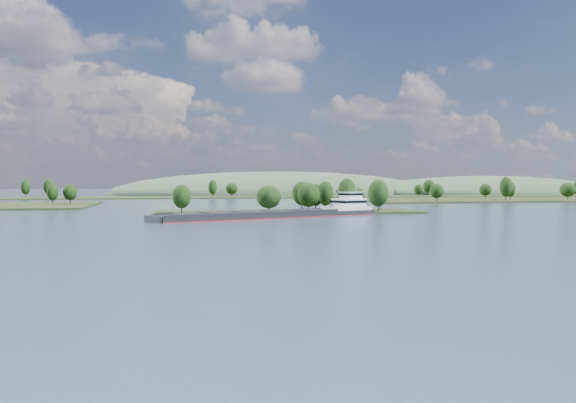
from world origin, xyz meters
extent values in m
plane|color=#314155|center=(0.00, 120.00, 0.00)|extent=(1800.00, 1800.00, 0.00)
cube|color=black|center=(0.00, 180.00, 0.00)|extent=(100.00, 30.00, 1.20)
cylinder|color=black|center=(19.56, 168.41, 2.63)|extent=(0.50, 0.50, 4.05)
ellipsoid|color=black|center=(19.56, 168.41, 7.78)|extent=(6.74, 6.74, 10.42)
cylinder|color=black|center=(7.95, 190.48, 2.45)|extent=(0.50, 0.50, 3.69)
ellipsoid|color=black|center=(7.95, 190.48, 7.14)|extent=(8.01, 8.01, 9.49)
cylinder|color=black|center=(6.68, 174.33, 2.37)|extent=(0.50, 0.50, 3.54)
ellipsoid|color=black|center=(6.68, 174.33, 6.87)|extent=(8.42, 8.42, 9.11)
cylinder|color=black|center=(12.40, 185.37, 2.29)|extent=(0.50, 0.50, 3.38)
ellipsoid|color=black|center=(12.40, 185.37, 6.58)|extent=(5.71, 5.71, 8.69)
cylinder|color=black|center=(-9.13, 169.74, 2.21)|extent=(0.50, 0.50, 3.21)
ellipsoid|color=black|center=(-9.13, 169.74, 6.29)|extent=(8.94, 8.94, 8.26)
cylinder|color=black|center=(-39.53, 175.68, 2.26)|extent=(0.50, 0.50, 3.32)
ellipsoid|color=black|center=(-39.53, 175.68, 6.48)|extent=(6.65, 6.65, 8.53)
cylinder|color=black|center=(15.40, 182.28, 2.47)|extent=(0.50, 0.50, 3.74)
ellipsoid|color=black|center=(15.40, 182.28, 7.22)|extent=(6.30, 6.30, 9.61)
cylinder|color=black|center=(38.63, 184.05, 2.54)|extent=(0.50, 0.50, 3.88)
ellipsoid|color=black|center=(38.63, 184.05, 7.47)|extent=(6.25, 6.25, 9.97)
cylinder|color=black|center=(31.92, 169.12, 2.55)|extent=(0.50, 0.50, 3.90)
ellipsoid|color=black|center=(31.92, 169.12, 7.50)|extent=(7.65, 7.65, 10.02)
cylinder|color=black|center=(29.17, 186.88, 2.09)|extent=(0.50, 0.50, 2.98)
ellipsoid|color=black|center=(29.17, 186.88, 5.89)|extent=(7.10, 7.10, 7.67)
cylinder|color=black|center=(-92.30, 269.58, 2.44)|extent=(0.50, 0.50, 3.28)
ellipsoid|color=black|center=(-92.30, 269.58, 6.62)|extent=(6.86, 6.86, 8.44)
cylinder|color=black|center=(-100.50, 269.44, 2.40)|extent=(0.50, 0.50, 3.21)
ellipsoid|color=black|center=(-100.50, 269.44, 6.48)|extent=(5.62, 5.62, 8.25)
cylinder|color=black|center=(105.37, 267.71, 2.43)|extent=(0.50, 0.50, 3.26)
ellipsoid|color=black|center=(105.37, 267.71, 6.57)|extent=(7.86, 7.86, 8.37)
cylinder|color=black|center=(198.69, 277.71, 2.53)|extent=(0.50, 0.50, 3.46)
ellipsoid|color=black|center=(198.69, 277.71, 6.93)|extent=(9.38, 9.38, 8.89)
cylinder|color=black|center=(148.54, 266.37, 3.09)|extent=(0.50, 0.50, 4.58)
ellipsoid|color=black|center=(148.54, 266.37, 8.92)|extent=(7.45, 7.45, 11.78)
cylinder|color=black|center=(160.44, 280.19, 2.62)|extent=(0.50, 0.50, 3.63)
ellipsoid|color=black|center=(160.44, 280.19, 7.23)|extent=(6.30, 6.30, 9.34)
cylinder|color=black|center=(165.62, 315.99, 2.43)|extent=(0.50, 0.50, 3.25)
ellipsoid|color=black|center=(165.62, 315.99, 6.56)|extent=(8.06, 8.06, 8.36)
cube|color=black|center=(0.00, 400.00, 0.00)|extent=(900.00, 60.00, 1.20)
cylinder|color=black|center=(-142.83, 397.89, 2.76)|extent=(0.50, 0.50, 4.33)
ellipsoid|color=black|center=(-142.83, 397.89, 8.26)|extent=(6.34, 6.34, 11.12)
cylinder|color=black|center=(146.87, 380.00, 2.15)|extent=(0.50, 0.50, 3.11)
ellipsoid|color=black|center=(146.87, 380.00, 6.11)|extent=(6.90, 6.90, 8.00)
cylinder|color=black|center=(3.28, 403.19, 2.31)|extent=(0.50, 0.50, 3.43)
ellipsoid|color=black|center=(3.28, 403.19, 6.67)|extent=(9.34, 9.34, 8.81)
cylinder|color=black|center=(173.15, 415.81, 2.76)|extent=(0.50, 0.50, 4.32)
ellipsoid|color=black|center=(173.15, 415.81, 8.26)|extent=(9.88, 9.88, 11.12)
cylinder|color=black|center=(-127.19, 395.84, 2.83)|extent=(0.50, 0.50, 4.45)
ellipsoid|color=black|center=(-127.19, 395.84, 8.49)|extent=(7.39, 7.39, 11.45)
cylinder|color=black|center=(56.16, 388.10, 2.38)|extent=(0.50, 0.50, 3.57)
ellipsoid|color=black|center=(56.16, 388.10, 6.92)|extent=(8.65, 8.65, 9.17)
cylinder|color=black|center=(-12.87, 382.15, 2.67)|extent=(0.50, 0.50, 4.15)
ellipsoid|color=black|center=(-12.87, 382.15, 7.95)|extent=(6.30, 6.30, 10.66)
ellipsoid|color=#3A4F36|center=(260.00, 470.00, 0.00)|extent=(260.00, 140.00, 36.00)
ellipsoid|color=#3A4F36|center=(60.00, 500.00, 0.00)|extent=(320.00, 160.00, 44.00)
cube|color=black|center=(-10.46, 153.15, 0.50)|extent=(77.97, 39.67, 2.20)
cube|color=maroon|center=(-10.46, 153.15, 0.05)|extent=(78.23, 39.93, 0.25)
cube|color=black|center=(-19.74, 154.66, 1.90)|extent=(57.63, 23.93, 0.80)
cube|color=black|center=(-16.01, 145.57, 1.90)|extent=(57.63, 23.93, 0.80)
cube|color=black|center=(-17.87, 150.11, 1.75)|extent=(59.05, 31.14, 0.30)
cube|color=black|center=(-38.27, 141.75, 2.05)|extent=(11.46, 11.02, 0.35)
cube|color=black|center=(-28.07, 145.93, 2.05)|extent=(11.46, 11.02, 0.35)
cube|color=black|center=(-17.87, 150.11, 2.05)|extent=(11.46, 11.02, 0.35)
cube|color=black|center=(-7.67, 154.29, 2.05)|extent=(11.46, 11.02, 0.35)
cube|color=black|center=(2.52, 158.47, 2.05)|extent=(11.46, 11.02, 0.35)
cube|color=black|center=(-48.01, 137.77, 0.90)|extent=(6.20, 9.48, 2.00)
cylinder|color=black|center=(-47.08, 138.15, 2.30)|extent=(0.31, 0.31, 2.20)
cube|color=silver|center=(18.29, 164.93, 2.20)|extent=(18.48, 14.98, 1.20)
cube|color=silver|center=(19.21, 165.31, 4.21)|extent=(12.31, 11.22, 3.01)
cube|color=black|center=(19.21, 165.31, 4.61)|extent=(12.57, 11.48, 0.90)
cube|color=silver|center=(20.14, 165.69, 6.81)|extent=(7.84, 7.84, 2.20)
cube|color=black|center=(20.14, 165.69, 7.21)|extent=(8.10, 8.10, 0.80)
cube|color=silver|center=(20.14, 165.69, 8.02)|extent=(8.37, 8.37, 0.20)
cylinder|color=silver|center=(22.46, 166.64, 9.22)|extent=(0.26, 0.26, 2.61)
cylinder|color=black|center=(15.29, 166.95, 8.22)|extent=(0.65, 0.65, 1.20)
camera|label=1|loc=(-43.90, -27.03, 11.49)|focal=35.00mm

